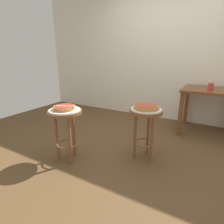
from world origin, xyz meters
TOP-DOWN VIEW (x-y plane):
  - ground_plane at (0.00, 0.00)m, footprint 6.00×6.00m
  - back_wall at (0.00, 1.65)m, footprint 6.00×0.10m
  - stool_foreground at (-0.70, -0.58)m, footprint 0.40×0.40m
  - serving_plate_foreground at (-0.70, -0.58)m, footprint 0.36×0.36m
  - pizza_foreground at (-0.70, -0.58)m, footprint 0.26×0.26m
  - stool_middle at (0.12, -0.08)m, footprint 0.40×0.40m
  - serving_plate_middle at (0.12, -0.08)m, footprint 0.36×0.36m
  - pizza_middle at (0.12, -0.08)m, footprint 0.30×0.30m
  - dining_table at (0.73, 1.19)m, footprint 0.81×0.73m
  - cup_near_edge at (0.73, 1.03)m, footprint 0.08×0.08m
  - pizza_server_knife at (-0.67, -0.60)m, footprint 0.21×0.10m

SIDE VIEW (x-z plane):
  - ground_plane at x=0.00m, z-range 0.00..0.00m
  - stool_foreground at x=-0.70m, z-range 0.16..0.80m
  - stool_middle at x=0.12m, z-range 0.16..0.80m
  - dining_table at x=0.73m, z-range 0.24..0.99m
  - serving_plate_foreground at x=-0.70m, z-range 0.64..0.65m
  - serving_plate_middle at x=0.12m, z-range 0.64..0.65m
  - pizza_foreground at x=-0.70m, z-range 0.65..0.70m
  - pizza_middle at x=0.12m, z-range 0.65..0.70m
  - pizza_server_knife at x=-0.67m, z-range 0.70..0.71m
  - cup_near_edge at x=0.73m, z-range 0.75..0.86m
  - back_wall at x=0.00m, z-range 0.00..3.00m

